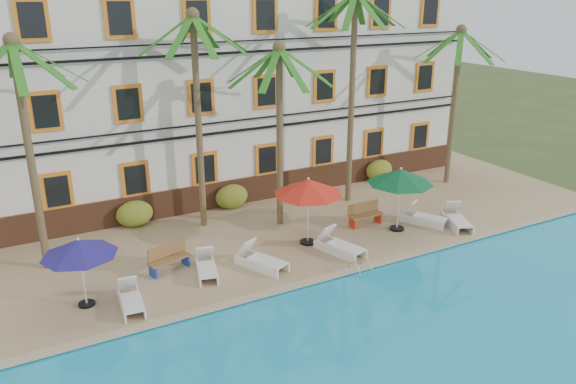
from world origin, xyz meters
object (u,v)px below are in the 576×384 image
lounger_b (206,267)px  lounger_c (260,259)px  palm_a (25,124)px  umbrella_green (401,177)px  lounger_d (339,245)px  umbrella_blue (79,248)px  lounger_a (131,299)px  palm_d (353,71)px  palm_b (197,93)px  palm_e (456,84)px  lounger_e (423,217)px  palm_c (280,110)px  umbrella_red (308,187)px  bench_right (365,214)px  bench_left (168,258)px  lounger_f (456,219)px  pool_ladder (360,270)px

lounger_b → lounger_c: size_ratio=0.91×
palm_a → lounger_c: (6.58, -3.58, -4.81)m
umbrella_green → lounger_d: size_ratio=1.25×
umbrella_blue → lounger_a: 2.19m
palm_d → lounger_c: bearing=-147.5°
palm_b → palm_e: palm_b is taller
palm_e → lounger_e: size_ratio=3.89×
palm_c → umbrella_blue: bearing=-160.8°
palm_c → palm_a: bearing=177.4°
umbrella_blue → lounger_e: (13.50, 0.05, -1.66)m
umbrella_red → bench_right: bearing=8.9°
lounger_c → palm_d: bearing=32.5°
palm_c → umbrella_red: bearing=-89.0°
umbrella_blue → lounger_d: size_ratio=1.08×
umbrella_green → lounger_a: bearing=-175.7°
palm_c → bench_right: palm_c is taller
lounger_e → umbrella_green: bearing=179.5°
lounger_d → bench_right: (2.40, 1.74, 0.16)m
palm_a → umbrella_green: palm_a is taller
palm_e → palm_d: bearing=178.0°
lounger_c → bench_left: (-2.90, 1.33, 0.17)m
palm_d → umbrella_blue: palm_d is taller
palm_c → lounger_a: 9.14m
palm_c → bench_left: size_ratio=4.72×
umbrella_green → lounger_f: (2.38, -0.85, -1.96)m
umbrella_red → lounger_e: size_ratio=1.35×
bench_left → lounger_f: bearing=-9.0°
palm_b → lounger_a: palm_b is taller
palm_a → bench_right: bearing=-10.1°
palm_e → lounger_d: palm_e is taller
palm_d → lounger_e: palm_d is taller
palm_d → umbrella_green: size_ratio=3.53×
umbrella_blue → pool_ladder: umbrella_blue is taller
lounger_e → bench_left: (-10.57, 0.99, 0.18)m
palm_a → lounger_c: palm_a is taller
lounger_a → lounger_d: size_ratio=0.86×
palm_b → umbrella_red: bearing=-50.7°
palm_b → umbrella_red: size_ratio=3.22×
lounger_b → bench_left: 1.41m
palm_b → umbrella_green: 8.55m
palm_d → pool_ladder: 9.12m
lounger_b → pool_ladder: lounger_b is taller
lounger_b → umbrella_red: bearing=6.9°
lounger_c → lounger_d: lounger_d is taller
palm_a → lounger_f: palm_a is taller
palm_a → umbrella_red: 9.84m
palm_d → lounger_a: (-11.11, -4.60, -5.62)m
lounger_c → palm_b: bearing=95.5°
bench_right → palm_e: bearing=20.0°
lounger_a → lounger_b: size_ratio=0.97×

